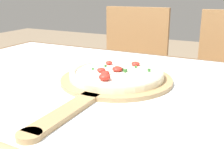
% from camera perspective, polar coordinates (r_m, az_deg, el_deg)
% --- Properties ---
extents(dining_table, '(1.47, 0.98, 0.74)m').
position_cam_1_polar(dining_table, '(0.80, 0.28, -9.87)').
color(dining_table, brown).
rests_on(dining_table, ground_plane).
extents(towel_cloth, '(1.39, 0.90, 0.00)m').
position_cam_1_polar(towel_cloth, '(0.76, 0.29, -3.42)').
color(towel_cloth, silver).
rests_on(towel_cloth, dining_table).
extents(pizza_peel, '(0.33, 0.56, 0.01)m').
position_cam_1_polar(pizza_peel, '(0.81, 0.02, -1.61)').
color(pizza_peel, tan).
rests_on(pizza_peel, towel_cloth).
extents(pizza, '(0.28, 0.28, 0.04)m').
position_cam_1_polar(pizza, '(0.83, 0.91, 0.21)').
color(pizza, beige).
rests_on(pizza, pizza_peel).
extents(chair_left, '(0.43, 0.43, 0.91)m').
position_cam_1_polar(chair_left, '(1.66, 3.94, 0.20)').
color(chair_left, '#A37547').
rests_on(chair_left, ground_plane).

